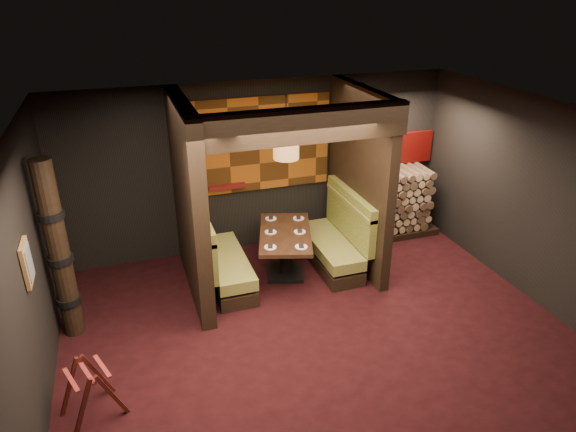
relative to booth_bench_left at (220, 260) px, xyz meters
The scene contains 23 objects.
floor 1.95m from the booth_bench_left, 59.77° to the right, with size 6.50×5.50×0.02m, color black.
ceiling 3.11m from the booth_bench_left, 59.77° to the right, with size 6.50×5.50×0.02m, color black.
wall_back 1.79m from the booth_bench_left, 49.10° to the left, with size 6.50×0.02×2.85m, color black.
wall_front 4.63m from the booth_bench_left, 77.70° to the right, with size 6.50×0.02×2.85m, color black.
wall_left 3.01m from the booth_bench_left, 144.33° to the right, with size 0.02×5.50×2.85m, color black.
wall_right 4.65m from the booth_bench_left, 21.35° to the right, with size 0.02×5.50×2.85m, color black.
partition_left 1.10m from the booth_bench_left, behind, with size 0.20×2.20×2.85m, color black.
partition_right 2.48m from the booth_bench_left, ahead, with size 0.15×2.10×2.85m, color black.
header_beam 2.60m from the booth_bench_left, 45.41° to the right, with size 2.85×0.18×0.44m, color black.
tapa_back_panel 2.00m from the booth_bench_left, 48.54° to the left, with size 2.40×0.06×1.55m, color #934A12.
tapa_side_panel 1.48m from the booth_bench_left, 146.90° to the left, with size 0.04×1.85×1.45m, color #934A12.
lacquer_shelf 1.32m from the booth_bench_left, 70.12° to the left, with size 0.60×0.12×0.07m, color #5A1211.
booth_bench_left is the anchor object (origin of this frame).
booth_bench_right 1.89m from the booth_bench_left, ahead, with size 0.68×1.60×1.14m.
dining_table 1.02m from the booth_bench_left, ahead, with size 1.16×1.58×0.75m.
place_settings 1.07m from the booth_bench_left, ahead, with size 0.89×1.24×0.03m.
pendant_lamp 2.04m from the booth_bench_left, ahead, with size 0.37×0.37×0.91m.
framed_picture 3.00m from the booth_bench_left, 145.49° to the right, with size 0.05×0.36×0.46m.
luggage_rack 2.82m from the booth_bench_left, 130.61° to the right, with size 0.75×0.64×0.69m.
totem_column 2.30m from the booth_bench_left, 165.25° to the right, with size 0.31×0.31×2.40m.
firewood_stack 3.33m from the booth_bench_left, 12.17° to the left, with size 1.73×0.70×1.22m.
mosaic_header 3.58m from the booth_bench_left, 17.60° to the left, with size 1.83×0.10×0.56m, color maroon.
bay_front_post 2.58m from the booth_bench_left, ahead, with size 0.08×0.08×2.85m, color black.
Camera 1 is at (-2.14, -5.06, 4.25)m, focal length 32.00 mm.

